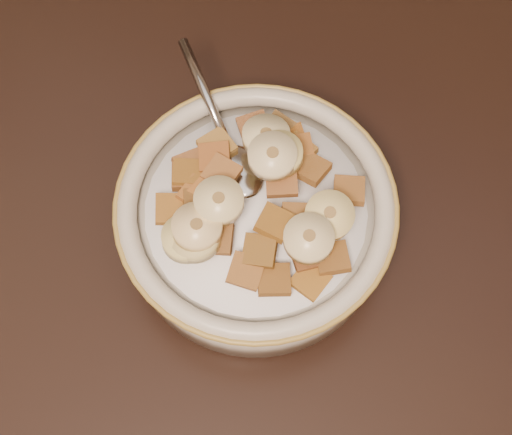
% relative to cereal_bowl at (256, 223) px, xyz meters
% --- Properties ---
extents(floor, '(4.00, 4.50, 0.10)m').
position_rel_cereal_bowl_xyz_m(floor, '(-0.25, 0.07, -0.82)').
color(floor, '#422816').
rests_on(floor, ground).
extents(cereal_bowl, '(0.18, 0.18, 0.04)m').
position_rel_cereal_bowl_xyz_m(cereal_bowl, '(0.00, 0.00, 0.00)').
color(cereal_bowl, '#B6B0A0').
rests_on(cereal_bowl, table).
extents(milk, '(0.15, 0.15, 0.00)m').
position_rel_cereal_bowl_xyz_m(milk, '(0.00, -0.00, 0.02)').
color(milk, white).
rests_on(milk, cereal_bowl).
extents(spoon, '(0.05, 0.05, 0.01)m').
position_rel_cereal_bowl_xyz_m(spoon, '(-0.02, 0.02, 0.03)').
color(spoon, '#ABABAB').
rests_on(spoon, cereal_bowl).
extents(cereal_square_0, '(0.03, 0.03, 0.01)m').
position_rel_cereal_bowl_xyz_m(cereal_square_0, '(0.03, -0.00, 0.03)').
color(cereal_square_0, brown).
rests_on(cereal_square_0, milk).
extents(cereal_square_1, '(0.03, 0.03, 0.01)m').
position_rel_cereal_bowl_xyz_m(cereal_square_1, '(0.01, 0.05, 0.03)').
color(cereal_square_1, olive).
rests_on(cereal_square_1, milk).
extents(cereal_square_2, '(0.02, 0.02, 0.01)m').
position_rel_cereal_bowl_xyz_m(cereal_square_2, '(-0.02, -0.03, 0.03)').
color(cereal_square_2, brown).
rests_on(cereal_square_2, milk).
extents(cereal_square_3, '(0.03, 0.03, 0.01)m').
position_rel_cereal_bowl_xyz_m(cereal_square_3, '(-0.05, 0.01, 0.03)').
color(cereal_square_3, brown).
rests_on(cereal_square_3, milk).
extents(cereal_square_4, '(0.03, 0.03, 0.01)m').
position_rel_cereal_bowl_xyz_m(cereal_square_4, '(-0.03, -0.01, 0.03)').
color(cereal_square_4, brown).
rests_on(cereal_square_4, milk).
extents(cereal_square_5, '(0.03, 0.03, 0.01)m').
position_rel_cereal_bowl_xyz_m(cereal_square_5, '(0.03, -0.04, 0.03)').
color(cereal_square_5, brown).
rests_on(cereal_square_5, milk).
extents(cereal_square_6, '(0.03, 0.03, 0.01)m').
position_rel_cereal_bowl_xyz_m(cereal_square_6, '(0.01, 0.05, 0.03)').
color(cereal_square_6, brown).
rests_on(cereal_square_6, milk).
extents(cereal_square_7, '(0.03, 0.03, 0.01)m').
position_rel_cereal_bowl_xyz_m(cereal_square_7, '(0.04, -0.02, 0.03)').
color(cereal_square_7, brown).
rests_on(cereal_square_7, milk).
extents(cereal_square_8, '(0.03, 0.03, 0.01)m').
position_rel_cereal_bowl_xyz_m(cereal_square_8, '(-0.03, -0.01, 0.03)').
color(cereal_square_8, brown).
rests_on(cereal_square_8, milk).
extents(cereal_square_9, '(0.03, 0.03, 0.01)m').
position_rel_cereal_bowl_xyz_m(cereal_square_9, '(-0.04, 0.03, 0.03)').
color(cereal_square_9, olive).
rests_on(cereal_square_9, milk).
extents(cereal_square_10, '(0.03, 0.03, 0.01)m').
position_rel_cereal_bowl_xyz_m(cereal_square_10, '(-0.02, 0.05, 0.03)').
color(cereal_square_10, brown).
rests_on(cereal_square_10, milk).
extents(cereal_square_11, '(0.03, 0.03, 0.01)m').
position_rel_cereal_bowl_xyz_m(cereal_square_11, '(-0.00, 0.04, 0.03)').
color(cereal_square_11, brown).
rests_on(cereal_square_11, milk).
extents(cereal_square_12, '(0.03, 0.03, 0.01)m').
position_rel_cereal_bowl_xyz_m(cereal_square_12, '(-0.05, -0.02, 0.03)').
color(cereal_square_12, brown).
rests_on(cereal_square_12, milk).
extents(cereal_square_13, '(0.03, 0.03, 0.01)m').
position_rel_cereal_bowl_xyz_m(cereal_square_13, '(0.04, -0.02, 0.03)').
color(cereal_square_13, brown).
rests_on(cereal_square_13, milk).
extents(cereal_square_14, '(0.02, 0.02, 0.01)m').
position_rel_cereal_bowl_xyz_m(cereal_square_14, '(0.01, -0.03, 0.04)').
color(cereal_square_14, brown).
rests_on(cereal_square_14, milk).
extents(cereal_square_15, '(0.03, 0.03, 0.01)m').
position_rel_cereal_bowl_xyz_m(cereal_square_15, '(-0.00, 0.06, 0.03)').
color(cereal_square_15, brown).
rests_on(cereal_square_15, milk).
extents(cereal_square_16, '(0.03, 0.03, 0.01)m').
position_rel_cereal_bowl_xyz_m(cereal_square_16, '(-0.05, 0.01, 0.03)').
color(cereal_square_16, brown).
rests_on(cereal_square_16, milk).
extents(cereal_square_17, '(0.02, 0.02, 0.01)m').
position_rel_cereal_bowl_xyz_m(cereal_square_17, '(-0.04, -0.01, 0.03)').
color(cereal_square_17, '#95591B').
rests_on(cereal_square_17, milk).
extents(cereal_square_18, '(0.03, 0.03, 0.01)m').
position_rel_cereal_bowl_xyz_m(cereal_square_18, '(0.05, -0.04, 0.03)').
color(cereal_square_18, brown).
rests_on(cereal_square_18, milk).
extents(cereal_square_19, '(0.03, 0.03, 0.01)m').
position_rel_cereal_bowl_xyz_m(cereal_square_19, '(0.01, 0.05, 0.03)').
color(cereal_square_19, '#9C5A1B').
rests_on(cereal_square_19, milk).
extents(cereal_square_20, '(0.03, 0.03, 0.01)m').
position_rel_cereal_bowl_xyz_m(cereal_square_20, '(-0.00, 0.05, 0.03)').
color(cereal_square_20, '#905B1F').
rests_on(cereal_square_20, milk).
extents(cereal_square_21, '(0.03, 0.03, 0.01)m').
position_rel_cereal_bowl_xyz_m(cereal_square_21, '(-0.05, 0.01, 0.03)').
color(cereal_square_21, brown).
rests_on(cereal_square_21, milk).
extents(cereal_square_22, '(0.03, 0.03, 0.01)m').
position_rel_cereal_bowl_xyz_m(cereal_square_22, '(-0.04, 0.02, 0.03)').
color(cereal_square_22, brown).
rests_on(cereal_square_22, milk).
extents(cereal_square_23, '(0.03, 0.03, 0.01)m').
position_rel_cereal_bowl_xyz_m(cereal_square_23, '(0.01, 0.02, 0.04)').
color(cereal_square_23, brown).
rests_on(cereal_square_23, milk).
extents(cereal_square_24, '(0.02, 0.02, 0.01)m').
position_rel_cereal_bowl_xyz_m(cereal_square_24, '(-0.03, 0.01, 0.04)').
color(cereal_square_24, '#945A27').
rests_on(cereal_square_24, milk).
extents(cereal_square_25, '(0.02, 0.02, 0.01)m').
position_rel_cereal_bowl_xyz_m(cereal_square_25, '(0.02, -0.01, 0.04)').
color(cereal_square_25, '#8D5818').
rests_on(cereal_square_25, milk).
extents(cereal_square_26, '(0.02, 0.02, 0.01)m').
position_rel_cereal_bowl_xyz_m(cereal_square_26, '(0.05, 0.03, 0.03)').
color(cereal_square_26, '#995625').
rests_on(cereal_square_26, milk).
extents(cereal_square_27, '(0.02, 0.02, 0.01)m').
position_rel_cereal_bowl_xyz_m(cereal_square_27, '(0.01, -0.05, 0.03)').
color(cereal_square_27, '#935622').
rests_on(cereal_square_27, milk).
extents(cereal_square_28, '(0.03, 0.03, 0.01)m').
position_rel_cereal_bowl_xyz_m(cereal_square_28, '(0.03, 0.03, 0.03)').
color(cereal_square_28, brown).
rests_on(cereal_square_28, milk).
extents(cereal_square_29, '(0.03, 0.03, 0.01)m').
position_rel_cereal_bowl_xyz_m(cereal_square_29, '(0.06, -0.02, 0.03)').
color(cereal_square_29, brown).
rests_on(cereal_square_29, milk).
extents(banana_slice_0, '(0.04, 0.04, 0.01)m').
position_rel_cereal_bowl_xyz_m(banana_slice_0, '(-0.02, -0.01, 0.05)').
color(banana_slice_0, beige).
rests_on(banana_slice_0, milk).
extents(banana_slice_1, '(0.04, 0.04, 0.02)m').
position_rel_cereal_bowl_xyz_m(banana_slice_1, '(0.05, 0.00, 0.04)').
color(banana_slice_1, '#E6C779').
rests_on(banana_slice_1, milk).
extents(banana_slice_2, '(0.04, 0.04, 0.01)m').
position_rel_cereal_bowl_xyz_m(banana_slice_2, '(0.00, 0.02, 0.05)').
color(banana_slice_2, '#FFE5A9').
rests_on(banana_slice_2, milk).
extents(banana_slice_3, '(0.04, 0.04, 0.01)m').
position_rel_cereal_bowl_xyz_m(banana_slice_3, '(-0.03, -0.04, 0.04)').
color(banana_slice_3, tan).
rests_on(banana_slice_3, milk).
extents(banana_slice_4, '(0.04, 0.04, 0.01)m').
position_rel_cereal_bowl_xyz_m(banana_slice_4, '(0.01, 0.03, 0.05)').
color(banana_slice_4, '#CBBA77').
rests_on(banana_slice_4, milk).
extents(banana_slice_5, '(0.04, 0.04, 0.01)m').
position_rel_cereal_bowl_xyz_m(banana_slice_5, '(0.04, -0.02, 0.05)').
color(banana_slice_5, '#FFEAA8').
rests_on(banana_slice_5, milk).
extents(banana_slice_6, '(0.04, 0.04, 0.02)m').
position_rel_cereal_bowl_xyz_m(banana_slice_6, '(-0.03, -0.04, 0.04)').
color(banana_slice_6, '#D3C666').
rests_on(banana_slice_6, milk).
extents(banana_slice_7, '(0.04, 0.04, 0.02)m').
position_rel_cereal_bowl_xyz_m(banana_slice_7, '(-0.01, 0.04, 0.04)').
color(banana_slice_7, '#FFECA6').
rests_on(banana_slice_7, milk).
extents(banana_slice_8, '(0.04, 0.04, 0.01)m').
position_rel_cereal_bowl_xyz_m(banana_slice_8, '(-0.03, -0.03, 0.05)').
color(banana_slice_8, beige).
rests_on(banana_slice_8, milk).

